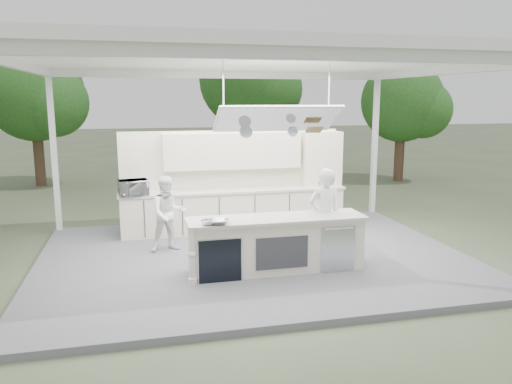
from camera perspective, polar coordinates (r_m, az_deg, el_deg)
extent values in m
plane|color=#4F593D|center=(9.68, -0.30, -7.91)|extent=(90.00, 90.00, 0.00)
cube|color=#59595D|center=(9.66, -0.30, -7.57)|extent=(8.00, 6.00, 0.12)
cube|color=white|center=(13.32, 13.40, 5.06)|extent=(0.12, 0.12, 3.70)
cube|color=white|center=(12.04, -22.08, 4.01)|extent=(0.12, 0.12, 3.70)
cube|color=white|center=(9.20, -0.32, 15.01)|extent=(8.20, 6.20, 0.16)
cube|color=white|center=(6.41, 5.78, 15.42)|extent=(8.00, 0.12, 0.16)
cube|color=white|center=(12.03, -3.53, 13.20)|extent=(8.00, 0.12, 0.16)
cube|color=white|center=(9.14, -25.57, 13.02)|extent=(0.12, 6.00, 0.16)
cube|color=white|center=(10.77, 20.90, 12.84)|extent=(0.12, 6.00, 0.16)
cube|color=white|center=(8.36, 2.45, 8.37)|extent=(2.00, 0.71, 0.43)
cube|color=white|center=(8.36, 2.45, 8.37)|extent=(2.06, 0.76, 0.46)
cylinder|color=white|center=(8.16, -3.75, 11.64)|extent=(0.02, 0.02, 0.95)
cylinder|color=white|center=(8.64, 8.34, 11.50)|extent=(0.02, 0.02, 0.95)
cylinder|color=silver|center=(8.40, -1.15, 6.89)|extent=(0.22, 0.14, 0.21)
cylinder|color=silver|center=(8.55, 4.20, 6.93)|extent=(0.18, 0.12, 0.18)
cube|color=olive|center=(8.70, 6.70, 7.08)|extent=(0.28, 0.18, 0.12)
cube|color=silver|center=(8.72, 2.33, -6.08)|extent=(3.00, 0.70, 0.90)
cube|color=beige|center=(8.60, 2.36, -3.05)|extent=(3.10, 0.78, 0.05)
cylinder|color=silver|center=(8.12, -7.31, -7.37)|extent=(0.11, 0.11, 0.92)
cube|color=black|center=(8.20, -4.13, -7.86)|extent=(0.70, 0.04, 0.72)
cube|color=silver|center=(8.20, -4.13, -7.87)|extent=(0.74, 0.03, 0.72)
cube|color=#313236|center=(8.40, 3.00, -6.96)|extent=(0.90, 0.02, 0.55)
cube|color=silver|center=(8.73, 9.35, -6.42)|extent=(0.62, 0.02, 0.78)
cube|color=silver|center=(11.32, -2.48, -2.17)|extent=(5.00, 0.65, 0.90)
cube|color=beige|center=(11.22, -2.50, 0.19)|extent=(5.08, 0.72, 0.05)
cube|color=silver|center=(11.48, -2.79, 1.44)|extent=(5.00, 0.10, 2.25)
cube|color=silver|center=(11.26, -2.70, 4.73)|extent=(3.10, 0.38, 0.80)
cube|color=silver|center=(11.81, 7.44, 3.70)|extent=(0.90, 0.45, 1.30)
cube|color=olive|center=(11.81, 7.44, 3.70)|extent=(0.84, 0.40, 0.03)
cylinder|color=silver|center=(11.72, 7.16, 0.99)|extent=(0.20, 0.20, 0.12)
cylinder|color=black|center=(11.70, 7.18, 1.76)|extent=(0.17, 0.17, 0.20)
cylinder|color=black|center=(11.85, 8.75, 1.01)|extent=(0.16, 0.16, 0.10)
cone|color=black|center=(11.83, 8.77, 1.82)|extent=(0.14, 0.14, 0.24)
cylinder|color=#4B3125|center=(19.35, -23.54, 3.75)|extent=(0.36, 0.36, 2.10)
sphere|color=#306B27|center=(19.25, -24.05, 10.37)|extent=(3.40, 3.40, 3.40)
sphere|color=#306B27|center=(18.63, -22.17, 9.48)|extent=(2.38, 2.38, 2.38)
cylinder|color=#4B3125|center=(21.51, -1.05, 5.71)|extent=(0.36, 0.36, 2.45)
sphere|color=#306B27|center=(21.45, -1.08, 12.71)|extent=(4.00, 4.00, 4.00)
sphere|color=#306B27|center=(21.04, 1.45, 11.66)|extent=(2.80, 2.80, 2.80)
cylinder|color=#4B3125|center=(19.57, 16.04, 4.03)|extent=(0.36, 0.36, 1.92)
sphere|color=#306B27|center=(19.46, 16.35, 9.92)|extent=(3.00, 3.00, 3.00)
sphere|color=#306B27|center=(19.38, 18.53, 8.91)|extent=(2.10, 2.10, 2.10)
imported|color=white|center=(9.09, 7.78, -2.74)|extent=(0.68, 0.48, 1.74)
imported|color=white|center=(9.90, -10.00, -2.47)|extent=(0.81, 0.68, 1.48)
imported|color=silver|center=(10.80, -13.84, 0.49)|extent=(0.65, 0.50, 0.33)
imported|color=#AFB2B6|center=(8.13, -4.27, -3.41)|extent=(0.33, 0.33, 0.08)
imported|color=silver|center=(8.11, -5.44, -3.48)|extent=(0.28, 0.28, 0.08)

